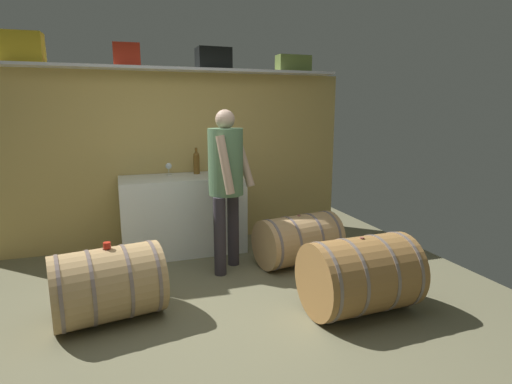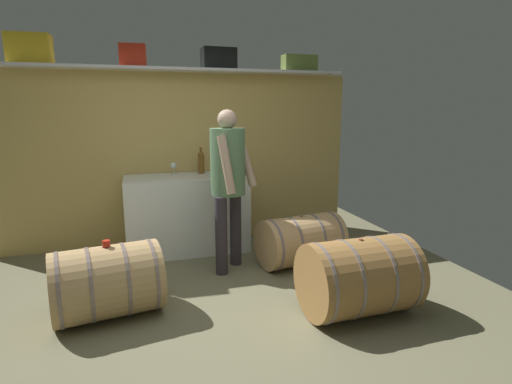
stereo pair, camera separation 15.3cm
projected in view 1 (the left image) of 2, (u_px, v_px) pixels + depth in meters
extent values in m
cube|color=#6C684C|center=(202.00, 296.00, 3.78)|extent=(5.69, 7.63, 0.02)
cube|color=tan|center=(174.00, 160.00, 5.11)|extent=(4.49, 0.10, 2.14)
cube|color=silver|center=(171.00, 69.00, 4.75)|extent=(4.13, 0.40, 0.03)
cube|color=yellow|center=(21.00, 47.00, 4.22)|extent=(0.44, 0.25, 0.32)
cube|color=red|center=(127.00, 55.00, 4.57)|extent=(0.31, 0.30, 0.25)
cube|color=black|center=(213.00, 59.00, 4.88)|extent=(0.41, 0.28, 0.25)
cube|color=olive|center=(293.00, 64.00, 5.22)|extent=(0.44, 0.20, 0.20)
cube|color=white|center=(183.00, 214.00, 4.88)|extent=(1.43, 0.66, 0.92)
cylinder|color=brown|center=(197.00, 165.00, 4.98)|extent=(0.08, 0.08, 0.22)
sphere|color=brown|center=(196.00, 155.00, 4.96)|extent=(0.07, 0.07, 0.07)
cylinder|color=brown|center=(196.00, 151.00, 4.95)|extent=(0.03, 0.03, 0.08)
cylinder|color=#ACBDBE|center=(211.00, 170.00, 4.67)|extent=(0.06, 0.06, 0.19)
sphere|color=#ACBDBE|center=(211.00, 160.00, 4.65)|extent=(0.06, 0.06, 0.06)
cylinder|color=#ACBDBE|center=(210.00, 156.00, 4.64)|extent=(0.02, 0.02, 0.08)
cylinder|color=#2F5134|center=(220.00, 166.00, 4.80)|extent=(0.07, 0.07, 0.23)
sphere|color=#2F5134|center=(220.00, 156.00, 4.77)|extent=(0.07, 0.07, 0.07)
cylinder|color=#2F5134|center=(220.00, 152.00, 4.76)|extent=(0.02, 0.02, 0.07)
cylinder|color=white|center=(169.00, 175.00, 4.91)|extent=(0.07, 0.07, 0.00)
cylinder|color=white|center=(169.00, 171.00, 4.90)|extent=(0.01, 0.01, 0.08)
sphere|color=white|center=(169.00, 166.00, 4.88)|extent=(0.08, 0.08, 0.08)
sphere|color=maroon|center=(169.00, 167.00, 4.89)|extent=(0.05, 0.05, 0.05)
cylinder|color=tan|center=(108.00, 284.00, 3.29)|extent=(0.94, 0.73, 0.60)
cylinder|color=slate|center=(59.00, 294.00, 3.12)|extent=(0.13, 0.61, 0.61)
cylinder|color=slate|center=(90.00, 288.00, 3.22)|extent=(0.13, 0.61, 0.61)
cylinder|color=slate|center=(125.00, 281.00, 3.35)|extent=(0.13, 0.61, 0.61)
cylinder|color=slate|center=(152.00, 276.00, 3.46)|extent=(0.13, 0.61, 0.61)
cylinder|color=brown|center=(105.00, 249.00, 3.23)|extent=(0.04, 0.04, 0.01)
cylinder|color=olive|center=(360.00, 275.00, 3.42)|extent=(0.93, 0.67, 0.64)
cylinder|color=slate|center=(320.00, 282.00, 3.28)|extent=(0.05, 0.66, 0.65)
cylinder|color=slate|center=(345.00, 278.00, 3.36)|extent=(0.05, 0.66, 0.65)
cylinder|color=slate|center=(374.00, 273.00, 3.47)|extent=(0.05, 0.66, 0.65)
cylinder|color=slate|center=(397.00, 269.00, 3.55)|extent=(0.05, 0.66, 0.65)
cylinder|color=#944F44|center=(362.00, 238.00, 3.35)|extent=(0.04, 0.04, 0.01)
cylinder|color=tan|center=(298.00, 240.00, 4.50)|extent=(0.98, 0.69, 0.54)
cylinder|color=slate|center=(269.00, 245.00, 4.32)|extent=(0.12, 0.55, 0.56)
cylinder|color=slate|center=(287.00, 242.00, 4.43)|extent=(0.12, 0.55, 0.56)
cylinder|color=slate|center=(309.00, 238.00, 4.57)|extent=(0.12, 0.55, 0.56)
cylinder|color=slate|center=(325.00, 235.00, 4.68)|extent=(0.12, 0.55, 0.56)
cylinder|color=#8F5750|center=(299.00, 215.00, 4.45)|extent=(0.04, 0.04, 0.01)
cylinder|color=red|center=(107.00, 245.00, 3.23)|extent=(0.06, 0.06, 0.05)
cylinder|color=#302B33|center=(220.00, 236.00, 4.17)|extent=(0.13, 0.13, 0.83)
cylinder|color=#302B33|center=(233.00, 229.00, 4.44)|extent=(0.13, 0.13, 0.83)
cylinder|color=#547854|center=(226.00, 162.00, 4.16)|extent=(0.36, 0.36, 0.68)
sphere|color=tan|center=(225.00, 119.00, 4.07)|extent=(0.20, 0.20, 0.20)
cylinder|color=tan|center=(225.00, 165.00, 3.93)|extent=(0.20, 0.19, 0.58)
cylinder|color=tan|center=(243.00, 160.00, 4.30)|extent=(0.25, 0.24, 0.57)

